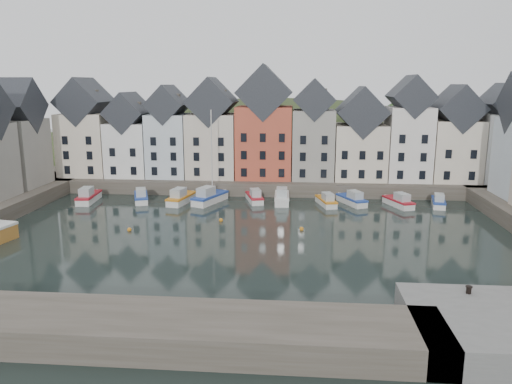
# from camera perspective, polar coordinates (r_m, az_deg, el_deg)

# --- Properties ---
(ground) EXTENTS (260.00, 260.00, 0.00)m
(ground) POSITION_cam_1_polar(r_m,az_deg,el_deg) (54.27, -1.13, -5.73)
(ground) COLOR black
(ground) RESTS_ON ground
(far_quay) EXTENTS (90.00, 16.00, 2.00)m
(far_quay) POSITION_cam_1_polar(r_m,az_deg,el_deg) (83.02, 1.01, 1.31)
(far_quay) COLOR #464035
(far_quay) RESTS_ON ground
(near_wall) EXTENTS (50.00, 6.00, 2.00)m
(near_wall) POSITION_cam_1_polar(r_m,az_deg,el_deg) (36.70, -21.23, -14.06)
(near_wall) COLOR #464035
(near_wall) RESTS_ON ground
(hillside) EXTENTS (153.60, 70.40, 64.00)m
(hillside) POSITION_cam_1_polar(r_m,az_deg,el_deg) (112.94, 1.88, -5.66)
(hillside) COLOR #2A371B
(hillside) RESTS_ON ground
(far_terrace) EXTENTS (72.37, 8.16, 17.78)m
(far_terrace) POSITION_cam_1_polar(r_m,az_deg,el_deg) (79.76, 3.25, 6.56)
(far_terrace) COLOR #EDDFC6
(far_terrace) RESTS_ON far_quay
(mooring_buoys) EXTENTS (20.50, 5.50, 0.50)m
(mooring_buoys) POSITION_cam_1_polar(r_m,az_deg,el_deg) (59.80, -4.43, -3.91)
(mooring_buoys) COLOR orange
(mooring_buoys) RESTS_ON ground
(boat_a) EXTENTS (2.63, 6.65, 2.49)m
(boat_a) POSITION_cam_1_polar(r_m,az_deg,el_deg) (76.13, -18.60, -0.54)
(boat_a) COLOR silver
(boat_a) RESTS_ON ground
(boat_b) EXTENTS (3.64, 6.21, 2.28)m
(boat_b) POSITION_cam_1_polar(r_m,az_deg,el_deg) (74.28, -13.00, -0.57)
(boat_b) COLOR silver
(boat_b) RESTS_ON ground
(boat_c) EXTENTS (3.30, 6.81, 2.51)m
(boat_c) POSITION_cam_1_polar(r_m,az_deg,el_deg) (72.27, -8.57, -0.68)
(boat_c) COLOR silver
(boat_c) RESTS_ON ground
(boat_d) EXTENTS (4.62, 7.35, 13.45)m
(boat_d) POSITION_cam_1_polar(r_m,az_deg,el_deg) (71.86, -5.36, -0.57)
(boat_d) COLOR silver
(boat_d) RESTS_ON ground
(boat_e) EXTENTS (3.23, 5.96, 2.19)m
(boat_e) POSITION_cam_1_polar(r_m,az_deg,el_deg) (72.32, -0.16, -0.61)
(boat_e) COLOR silver
(boat_e) RESTS_ON ground
(boat_f) EXTENTS (2.25, 6.64, 2.53)m
(boat_f) POSITION_cam_1_polar(r_m,az_deg,el_deg) (71.80, 2.97, -0.64)
(boat_f) COLOR silver
(boat_f) RESTS_ON ground
(boat_g) EXTENTS (3.02, 5.73, 2.10)m
(boat_g) POSITION_cam_1_polar(r_m,az_deg,el_deg) (70.83, 8.04, -1.03)
(boat_g) COLOR silver
(boat_g) RESTS_ON ground
(boat_h) EXTENTS (4.15, 6.12, 2.26)m
(boat_h) POSITION_cam_1_polar(r_m,az_deg,el_deg) (72.04, 10.94, -0.87)
(boat_h) COLOR silver
(boat_h) RESTS_ON ground
(boat_i) EXTENTS (3.78, 6.06, 2.23)m
(boat_i) POSITION_cam_1_polar(r_m,az_deg,el_deg) (72.35, 16.03, -1.08)
(boat_i) COLOR silver
(boat_i) RESTS_ON ground
(boat_j) EXTENTS (2.72, 5.62, 2.07)m
(boat_j) POSITION_cam_1_polar(r_m,az_deg,el_deg) (74.18, 20.14, -1.08)
(boat_j) COLOR silver
(boat_j) RESTS_ON ground
(mooring_bollard) EXTENTS (0.48, 0.48, 0.56)m
(mooring_bollard) POSITION_cam_1_polar(r_m,az_deg,el_deg) (39.56, 23.15, -10.20)
(mooring_bollard) COLOR black
(mooring_bollard) RESTS_ON near_quay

